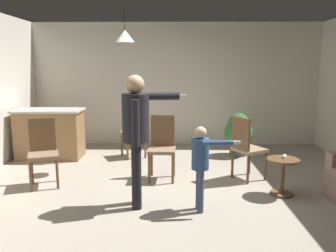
% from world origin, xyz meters
% --- Properties ---
extents(ground, '(7.68, 7.68, 0.00)m').
position_xyz_m(ground, '(0.00, 0.00, 0.00)').
color(ground, '#9E9384').
extents(wall_back, '(6.40, 0.10, 2.70)m').
position_xyz_m(wall_back, '(0.00, 3.20, 1.35)').
color(wall_back, silver).
rests_on(wall_back, ground).
extents(kitchen_counter, '(1.26, 0.66, 0.95)m').
position_xyz_m(kitchen_counter, '(-2.45, 1.96, 0.48)').
color(kitchen_counter, olive).
rests_on(kitchen_counter, ground).
extents(side_table_by_couch, '(0.44, 0.44, 0.52)m').
position_xyz_m(side_table_by_couch, '(1.43, 0.05, 0.33)').
color(side_table_by_couch, brown).
rests_on(side_table_by_couch, ground).
extents(person_adult, '(0.80, 0.54, 1.67)m').
position_xyz_m(person_adult, '(-0.52, -0.34, 1.03)').
color(person_adult, black).
rests_on(person_adult, ground).
extents(person_child, '(0.57, 0.31, 1.06)m').
position_xyz_m(person_child, '(0.26, -0.48, 0.66)').
color(person_child, '#384260').
rests_on(person_child, ground).
extents(dining_chair_by_counter, '(0.57, 0.57, 1.00)m').
position_xyz_m(dining_chair_by_counter, '(1.06, 0.70, 0.55)').
color(dining_chair_by_counter, brown).
rests_on(dining_chair_by_counter, ground).
extents(dining_chair_near_wall, '(0.56, 0.56, 1.00)m').
position_xyz_m(dining_chair_near_wall, '(-0.78, 2.07, 0.55)').
color(dining_chair_near_wall, brown).
rests_on(dining_chair_near_wall, ground).
extents(dining_chair_centre_back, '(0.44, 0.44, 1.00)m').
position_xyz_m(dining_chair_centre_back, '(-0.25, 0.76, 0.55)').
color(dining_chair_centre_back, brown).
rests_on(dining_chair_centre_back, ground).
extents(dining_chair_spare, '(0.54, 0.54, 1.00)m').
position_xyz_m(dining_chair_spare, '(-2.01, 0.43, 0.55)').
color(dining_chair_spare, brown).
rests_on(dining_chair_spare, ground).
extents(potted_plant_corner, '(0.56, 0.56, 0.85)m').
position_xyz_m(potted_plant_corner, '(1.22, 2.18, 0.47)').
color(potted_plant_corner, '#4C4742').
rests_on(potted_plant_corner, ground).
extents(spare_remote_on_table, '(0.08, 0.13, 0.04)m').
position_xyz_m(spare_remote_on_table, '(1.46, 0.10, 0.54)').
color(spare_remote_on_table, white).
rests_on(spare_remote_on_table, side_table_by_couch).
extents(ceiling_light_pendant, '(0.32, 0.32, 0.55)m').
position_xyz_m(ceiling_light_pendant, '(-0.87, 1.28, 2.25)').
color(ceiling_light_pendant, silver).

